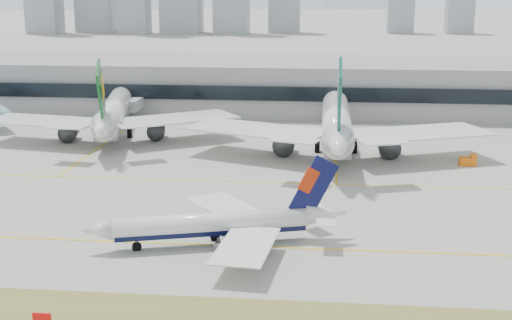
# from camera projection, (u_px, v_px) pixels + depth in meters

# --- Properties ---
(ground) EXTENTS (3000.00, 3000.00, 0.00)m
(ground) POSITION_uv_depth(u_px,v_px,m) (256.00, 235.00, 110.28)
(ground) COLOR gray
(ground) RESTS_ON ground
(taxiing_airliner) EXTENTS (38.84, 33.08, 13.33)m
(taxiing_airliner) POSITION_uv_depth(u_px,v_px,m) (221.00, 224.00, 105.39)
(taxiing_airliner) COLOR white
(taxiing_airliner) RESTS_ON ground
(widebody_eva) EXTENTS (62.14, 61.71, 22.60)m
(widebody_eva) POSITION_uv_depth(u_px,v_px,m) (113.00, 115.00, 177.52)
(widebody_eva) COLOR white
(widebody_eva) RESTS_ON ground
(widebody_cathay) EXTENTS (69.78, 67.99, 24.86)m
(widebody_cathay) POSITION_uv_depth(u_px,v_px,m) (336.00, 125.00, 161.61)
(widebody_cathay) COLOR white
(widebody_cathay) RESTS_ON ground
(terminal) EXTENTS (280.00, 43.10, 15.00)m
(terminal) POSITION_uv_depth(u_px,v_px,m) (294.00, 85.00, 219.35)
(terminal) COLOR gray
(terminal) RESTS_ON ground
(hold_sign_left) EXTENTS (2.20, 0.15, 1.35)m
(hold_sign_left) POSITION_uv_depth(u_px,v_px,m) (42.00, 317.00, 81.28)
(hold_sign_left) COLOR red
(hold_sign_left) RESTS_ON ground
(gse_c) EXTENTS (3.55, 2.00, 2.60)m
(gse_c) POSITION_uv_depth(u_px,v_px,m) (468.00, 161.00, 152.17)
(gse_c) COLOR orange
(gse_c) RESTS_ON ground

